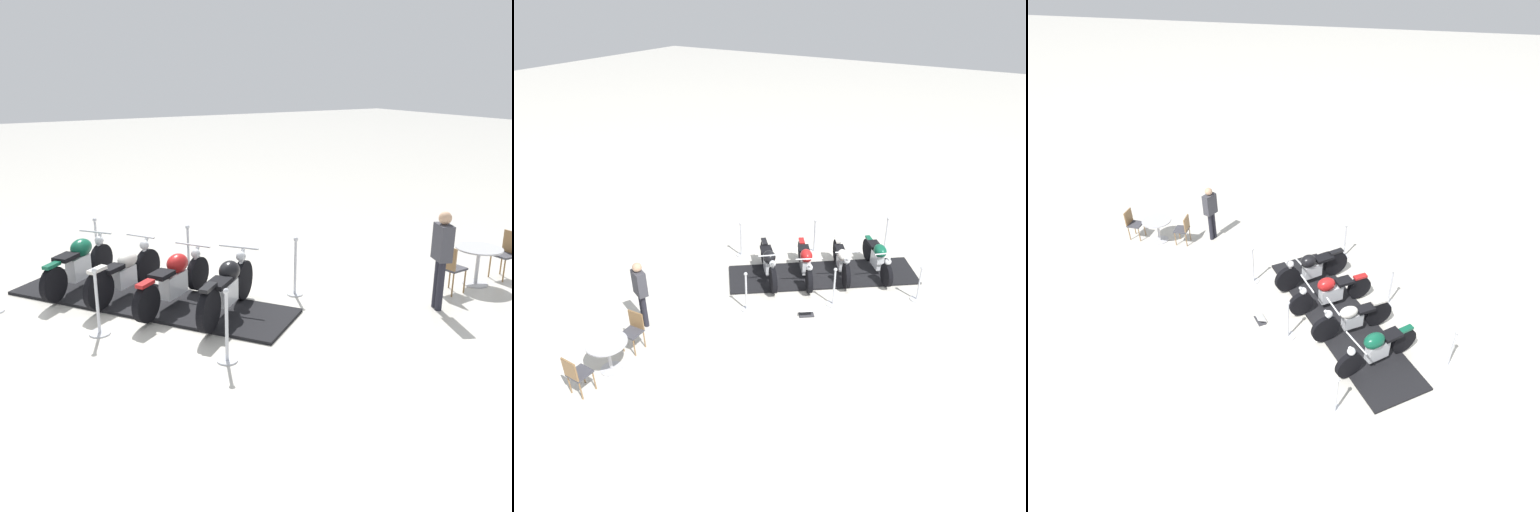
% 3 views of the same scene
% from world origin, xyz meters
% --- Properties ---
extents(ground_plane, '(80.00, 80.00, 0.00)m').
position_xyz_m(ground_plane, '(0.00, 0.00, 0.00)').
color(ground_plane, beige).
extents(display_platform, '(5.12, 4.33, 0.05)m').
position_xyz_m(display_platform, '(0.00, 0.00, 0.03)').
color(display_platform, black).
rests_on(display_platform, ground_plane).
extents(motorcycle_black, '(1.53, 1.75, 1.04)m').
position_xyz_m(motorcycle_black, '(1.23, 0.95, 0.53)').
color(motorcycle_black, black).
rests_on(motorcycle_black, display_platform).
extents(motorcycle_maroon, '(1.41, 1.93, 0.93)m').
position_xyz_m(motorcycle_maroon, '(0.39, 0.34, 0.51)').
color(motorcycle_maroon, black).
rests_on(motorcycle_maroon, display_platform).
extents(motorcycle_cream, '(1.28, 1.79, 1.01)m').
position_xyz_m(motorcycle_cream, '(-0.43, -0.29, 0.50)').
color(motorcycle_cream, black).
rests_on(motorcycle_cream, display_platform).
extents(motorcycle_forest, '(1.48, 1.68, 0.95)m').
position_xyz_m(motorcycle_forest, '(-1.27, -0.90, 0.54)').
color(motorcycle_forest, black).
rests_on(motorcycle_forest, display_platform).
extents(stanchion_right_front, '(0.29, 0.29, 1.12)m').
position_xyz_m(stanchion_right_front, '(0.96, 2.49, 0.40)').
color(stanchion_right_front, silver).
rests_on(stanchion_right_front, ground_plane).
extents(stanchion_right_rear, '(0.35, 0.35, 1.02)m').
position_xyz_m(stanchion_right_rear, '(-2.66, -0.21, 0.30)').
color(stanchion_right_rear, silver).
rests_on(stanchion_right_rear, ground_plane).
extents(stanchion_left_front, '(0.30, 0.30, 1.12)m').
position_xyz_m(stanchion_left_front, '(2.66, 0.21, 0.39)').
color(stanchion_left_front, silver).
rests_on(stanchion_left_front, ground_plane).
extents(stanchion_right_mid, '(0.36, 0.36, 1.11)m').
position_xyz_m(stanchion_right_mid, '(-0.85, 1.14, 0.33)').
color(stanchion_right_mid, silver).
rests_on(stanchion_right_mid, ground_plane).
extents(stanchion_left_mid, '(0.34, 0.34, 1.11)m').
position_xyz_m(stanchion_left_mid, '(0.85, -1.14, 0.35)').
color(stanchion_left_mid, silver).
rests_on(stanchion_left_mid, ground_plane).
extents(info_placard, '(0.42, 0.39, 0.20)m').
position_xyz_m(info_placard, '(-0.48, 1.92, 0.06)').
color(info_placard, '#333338').
rests_on(info_placard, ground_plane).
extents(cafe_table, '(0.88, 0.88, 0.75)m').
position_xyz_m(cafe_table, '(2.26, 5.85, 0.57)').
color(cafe_table, '#B7B7BC').
rests_on(cafe_table, ground_plane).
extents(cafe_chair_near_table, '(0.43, 0.43, 0.93)m').
position_xyz_m(cafe_chair_near_table, '(2.32, 5.03, 0.54)').
color(cafe_chair_near_table, olive).
rests_on(cafe_chair_near_table, ground_plane).
extents(cafe_chair_across_table, '(0.40, 0.40, 0.94)m').
position_xyz_m(cafe_chair_across_table, '(2.27, 6.68, 0.55)').
color(cafe_chair_across_table, olive).
rests_on(cafe_chair_across_table, ground_plane).
extents(bystander_person, '(0.45, 0.36, 1.74)m').
position_xyz_m(bystander_person, '(2.75, 4.29, 1.05)').
color(bystander_person, '#23232D').
rests_on(bystander_person, ground_plane).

